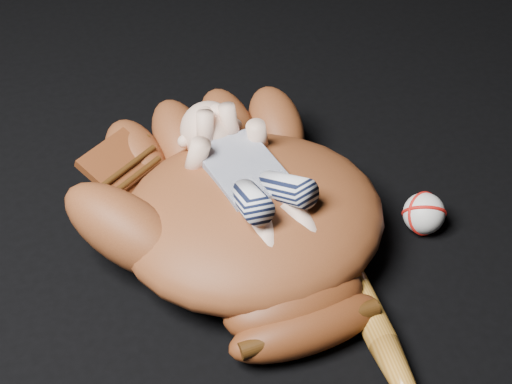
# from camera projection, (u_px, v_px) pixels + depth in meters

# --- Properties ---
(baseball_glove) EXTENTS (0.50, 0.57, 0.17)m
(baseball_glove) POSITION_uv_depth(u_px,v_px,m) (252.00, 207.00, 1.11)
(baseball_glove) COLOR #612C14
(baseball_glove) RESTS_ON ground
(newborn_baby) EXTENTS (0.20, 0.35, 0.14)m
(newborn_baby) POSITION_uv_depth(u_px,v_px,m) (252.00, 179.00, 1.08)
(newborn_baby) COLOR #E7B394
(newborn_baby) RESTS_ON baseball_glove
(baseball_bat) EXTENTS (0.07, 0.44, 0.04)m
(baseball_bat) POSITION_uv_depth(u_px,v_px,m) (391.00, 359.00, 0.99)
(baseball_bat) COLOR #A3661F
(baseball_bat) RESTS_ON ground
(baseball) EXTENTS (0.07, 0.07, 0.06)m
(baseball) POSITION_uv_depth(u_px,v_px,m) (424.00, 213.00, 1.18)
(baseball) COLOR silver
(baseball) RESTS_ON ground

